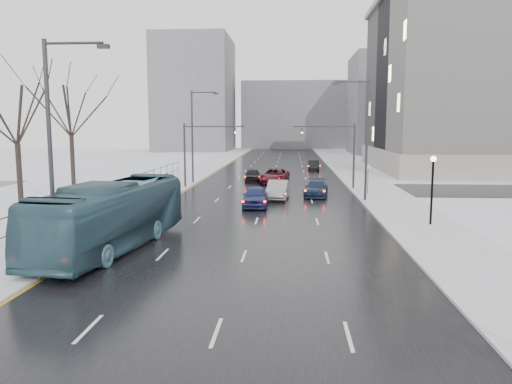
% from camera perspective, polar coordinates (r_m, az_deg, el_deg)
% --- Properties ---
extents(road, '(16.00, 150.00, 0.04)m').
position_cam_1_polar(road, '(61.74, 1.91, 1.77)').
color(road, black).
rests_on(road, ground).
extents(cross_road, '(130.00, 10.00, 0.04)m').
position_cam_1_polar(cross_road, '(49.83, 1.41, 0.37)').
color(cross_road, black).
rests_on(cross_road, ground).
extents(sidewalk_left, '(5.00, 150.00, 0.16)m').
position_cam_1_polar(sidewalk_left, '(62.99, -7.68, 1.88)').
color(sidewalk_left, silver).
rests_on(sidewalk_left, ground).
extents(sidewalk_right, '(5.00, 150.00, 0.16)m').
position_cam_1_polar(sidewalk_right, '(62.25, 11.62, 1.72)').
color(sidewalk_right, silver).
rests_on(sidewalk_right, ground).
extents(park_strip, '(14.00, 150.00, 0.12)m').
position_cam_1_polar(park_strip, '(65.58, -15.84, 1.86)').
color(park_strip, white).
rests_on(park_strip, ground).
extents(tree_park_d, '(8.75, 8.75, 12.50)m').
position_cam_1_polar(tree_park_d, '(41.14, -25.20, -1.93)').
color(tree_park_d, black).
rests_on(tree_park_d, ground).
extents(tree_park_e, '(9.45, 9.45, 13.50)m').
position_cam_1_polar(tree_park_e, '(50.16, -20.07, -0.07)').
color(tree_park_e, black).
rests_on(tree_park_e, ground).
extents(iron_fence, '(0.06, 70.00, 1.30)m').
position_cam_1_polar(iron_fence, '(35.29, -21.62, -1.72)').
color(iron_fence, black).
rests_on(iron_fence, sidewalk_left).
extents(streetlight_r_mid, '(2.95, 0.25, 10.00)m').
position_cam_1_polar(streetlight_r_mid, '(41.81, 12.25, 6.50)').
color(streetlight_r_mid, '#2D2D33').
rests_on(streetlight_r_mid, ground).
extents(streetlight_l_near, '(2.95, 0.25, 10.00)m').
position_cam_1_polar(streetlight_l_near, '(23.78, -22.02, 5.41)').
color(streetlight_l_near, '#2D2D33').
rests_on(streetlight_l_near, ground).
extents(streetlight_l_far, '(2.95, 0.25, 10.00)m').
position_cam_1_polar(streetlight_l_far, '(54.39, -7.07, 6.84)').
color(streetlight_l_far, '#2D2D33').
rests_on(streetlight_l_far, ground).
extents(lamppost_r_mid, '(0.36, 0.36, 4.28)m').
position_cam_1_polar(lamppost_r_mid, '(32.76, 19.52, 1.29)').
color(lamppost_r_mid, black).
rests_on(lamppost_r_mid, sidewalk_right).
extents(mast_signal_right, '(6.10, 0.33, 6.50)m').
position_cam_1_polar(mast_signal_right, '(49.69, 9.92, 4.97)').
color(mast_signal_right, '#2D2D33').
rests_on(mast_signal_right, ground).
extents(mast_signal_left, '(6.10, 0.33, 6.50)m').
position_cam_1_polar(mast_signal_left, '(50.34, -6.97, 5.06)').
color(mast_signal_left, '#2D2D33').
rests_on(mast_signal_left, ground).
extents(no_uturn_sign, '(0.60, 0.06, 2.70)m').
position_cam_1_polar(no_uturn_sign, '(46.09, 12.70, 2.45)').
color(no_uturn_sign, '#2D2D33').
rests_on(no_uturn_sign, sidewalk_right).
extents(bldg_far_right, '(24.00, 20.00, 22.00)m').
position_cam_1_polar(bldg_far_right, '(119.29, 16.71, 9.56)').
color(bldg_far_right, slate).
rests_on(bldg_far_right, ground).
extents(bldg_far_left, '(18.00, 22.00, 28.00)m').
position_cam_1_polar(bldg_far_left, '(128.91, -6.97, 10.98)').
color(bldg_far_left, slate).
rests_on(bldg_far_left, ground).
extents(bldg_far_center, '(30.00, 18.00, 18.00)m').
position_cam_1_polar(bldg_far_center, '(141.42, 4.77, 8.68)').
color(bldg_far_center, slate).
rests_on(bldg_far_center, ground).
extents(bus, '(4.47, 12.70, 3.46)m').
position_cam_1_polar(bus, '(26.37, -16.06, -2.59)').
color(bus, '#375C6C').
rests_on(bus, road).
extents(sedan_center_near, '(2.03, 4.79, 1.61)m').
position_cam_1_polar(sedan_center_near, '(38.61, -0.09, -0.51)').
color(sedan_center_near, navy).
rests_on(sedan_center_near, road).
extents(sedan_right_near, '(2.03, 4.94, 1.59)m').
position_cam_1_polar(sedan_right_near, '(42.75, 2.52, 0.26)').
color(sedan_right_near, gray).
rests_on(sedan_right_near, road).
extents(sedan_right_cross, '(3.35, 6.09, 1.62)m').
position_cam_1_polar(sedan_right_cross, '(54.29, 2.16, 1.84)').
color(sedan_right_cross, '#540E1B').
rests_on(sedan_right_cross, road).
extents(sedan_right_far, '(2.51, 5.05, 1.41)m').
position_cam_1_polar(sedan_right_far, '(44.60, 6.89, 0.40)').
color(sedan_right_far, '#162542').
rests_on(sedan_right_far, road).
extents(sedan_center_far, '(2.01, 4.40, 1.46)m').
position_cam_1_polar(sedan_center_far, '(56.08, -0.40, 1.95)').
color(sedan_center_far, black).
rests_on(sedan_center_far, road).
extents(sedan_right_distant, '(1.48, 4.22, 1.39)m').
position_cam_1_polar(sedan_right_distant, '(70.79, 6.59, 3.05)').
color(sedan_right_distant, black).
rests_on(sedan_right_distant, road).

